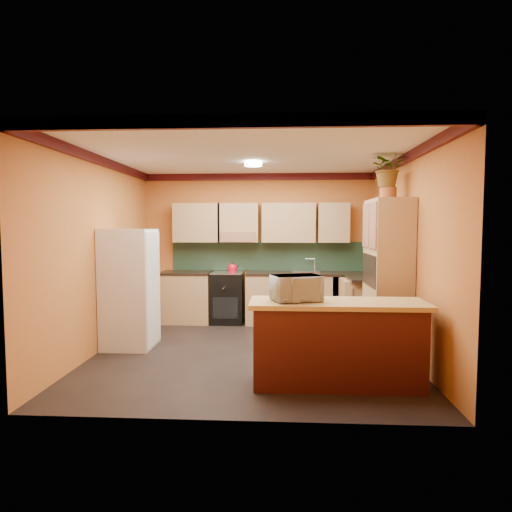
{
  "coord_description": "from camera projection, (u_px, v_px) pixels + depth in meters",
  "views": [
    {
      "loc": [
        0.4,
        -5.8,
        1.74
      ],
      "look_at": [
        0.05,
        0.45,
        1.3
      ],
      "focal_mm": 30.0,
      "sensor_mm": 36.0,
      "label": 1
    }
  ],
  "objects": [
    {
      "name": "base_cabinets_back",
      "position": [
        262.0,
        299.0,
        7.68
      ],
      "size": [
        3.65,
        0.6,
        0.88
      ],
      "primitive_type": "cube",
      "color": "tan",
      "rests_on": "ground"
    },
    {
      "name": "breakfast_bar",
      "position": [
        337.0,
        346.0,
        4.65
      ],
      "size": [
        1.8,
        0.55,
        0.88
      ],
      "primitive_type": "cube",
      "color": "#430F10",
      "rests_on": "ground"
    },
    {
      "name": "countertop_right",
      "position": [
        367.0,
        279.0,
        6.86
      ],
      "size": [
        0.62,
        0.8,
        0.04
      ],
      "primitive_type": "cube",
      "color": "black",
      "rests_on": "base_cabinets_right"
    },
    {
      "name": "fern",
      "position": [
        389.0,
        168.0,
        5.72
      ],
      "size": [
        0.47,
        0.41,
        0.51
      ],
      "primitive_type": "imported",
      "rotation": [
        0.0,
        0.0,
        0.01
      ],
      "color": "tan",
      "rests_on": "fern_pot"
    },
    {
      "name": "base_cabinets_right",
      "position": [
        366.0,
        307.0,
        6.89
      ],
      "size": [
        0.6,
        0.8,
        0.88
      ],
      "primitive_type": "cube",
      "color": "tan",
      "rests_on": "ground"
    },
    {
      "name": "fridge",
      "position": [
        129.0,
        288.0,
        6.12
      ],
      "size": [
        0.68,
        0.66,
        1.7
      ],
      "primitive_type": "cube",
      "color": "white",
      "rests_on": "ground"
    },
    {
      "name": "pantry",
      "position": [
        387.0,
        277.0,
        5.77
      ],
      "size": [
        0.48,
        0.9,
        2.1
      ],
      "primitive_type": "cube",
      "color": "tan",
      "rests_on": "ground"
    },
    {
      "name": "sink",
      "position": [
        305.0,
        271.0,
        7.6
      ],
      "size": [
        0.48,
        0.4,
        0.03
      ],
      "primitive_type": "cube",
      "color": "silver",
      "rests_on": "countertop_back"
    },
    {
      "name": "bar_top",
      "position": [
        338.0,
        303.0,
        4.62
      ],
      "size": [
        1.9,
        0.65,
        0.05
      ],
      "primitive_type": "cube",
      "color": "tan",
      "rests_on": "breakfast_bar"
    },
    {
      "name": "kettle",
      "position": [
        232.0,
        268.0,
        7.62
      ],
      "size": [
        0.22,
        0.22,
        0.18
      ],
      "primitive_type": null,
      "rotation": [
        0.0,
        0.0,
        0.35
      ],
      "color": "#B80C20",
      "rests_on": "stove"
    },
    {
      "name": "microwave",
      "position": [
        296.0,
        288.0,
        4.63
      ],
      "size": [
        0.59,
        0.5,
        0.28
      ],
      "primitive_type": "imported",
      "rotation": [
        0.0,
        0.0,
        0.36
      ],
      "color": "white",
      "rests_on": "bar_top"
    },
    {
      "name": "countertop_back",
      "position": [
        262.0,
        273.0,
        7.64
      ],
      "size": [
        3.65,
        0.62,
        0.04
      ],
      "primitive_type": "cube",
      "color": "black",
      "rests_on": "base_cabinets_back"
    },
    {
      "name": "room_shell",
      "position": [
        253.0,
        202.0,
        6.05
      ],
      "size": [
        4.24,
        4.24,
        2.72
      ],
      "color": "black",
      "rests_on": "ground"
    },
    {
      "name": "fern_pot",
      "position": [
        388.0,
        193.0,
        5.74
      ],
      "size": [
        0.22,
        0.22,
        0.16
      ],
      "primitive_type": "cylinder",
      "color": "#9D4D26",
      "rests_on": "pantry"
    },
    {
      "name": "stove",
      "position": [
        227.0,
        297.0,
        7.71
      ],
      "size": [
        0.58,
        0.58,
        0.91
      ],
      "primitive_type": "cube",
      "color": "black",
      "rests_on": "ground"
    }
  ]
}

